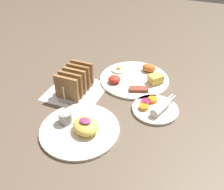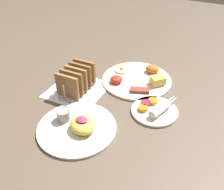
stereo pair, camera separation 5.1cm
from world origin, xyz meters
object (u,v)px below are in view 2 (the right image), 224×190
at_px(plate_breakfast, 138,79).
at_px(toast_rack, 76,79).
at_px(plate_condiments, 155,110).
at_px(plate_foreground, 77,126).

distance_m(plate_breakfast, toast_rack, 0.27).
bearing_deg(plate_breakfast, toast_rack, -139.07).
bearing_deg(plate_breakfast, plate_condiments, -51.74).
bearing_deg(plate_condiments, toast_rack, -179.19).
distance_m(plate_condiments, plate_foreground, 0.29).
bearing_deg(plate_breakfast, plate_foreground, -101.58).
height_order(plate_breakfast, plate_condiments, plate_breakfast).
bearing_deg(toast_rack, plate_breakfast, 40.93).
relative_size(plate_condiments, toast_rack, 0.97).
xyz_separation_m(plate_condiments, plate_foreground, (-0.21, -0.20, 0.00)).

